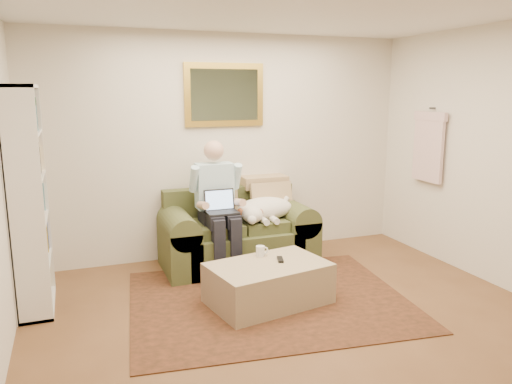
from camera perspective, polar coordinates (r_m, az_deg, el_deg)
room_shell at (r=3.94m, az=5.77°, el=2.01°), size 4.51×5.00×2.61m
rug at (r=4.83m, az=1.48°, el=-12.21°), size 2.77×2.32×0.01m
sofa at (r=5.69m, az=-2.14°, el=-5.43°), size 1.69×0.86×1.01m
seated_man at (r=5.36m, az=-4.23°, el=-1.86°), size 0.56×0.80×1.42m
laptop at (r=5.29m, az=-4.03°, el=-1.65°), size 0.33×0.26×0.24m
sleeping_dog at (r=5.62m, az=1.04°, el=-1.89°), size 0.70×0.44×0.26m
ottoman at (r=4.70m, az=1.41°, el=-10.41°), size 1.17×0.86×0.39m
coffee_mug at (r=4.82m, az=0.49°, el=-6.77°), size 0.08×0.08×0.10m
tv_remote at (r=4.71m, az=2.78°, el=-7.71°), size 0.09×0.16×0.02m
bookshelf at (r=4.84m, az=-24.53°, el=-0.83°), size 0.28×0.80×2.00m
wall_mirror at (r=5.85m, az=-3.63°, el=11.02°), size 0.94×0.04×0.72m
hanging_shirt at (r=6.17m, az=19.12°, el=5.31°), size 0.06×0.52×0.90m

